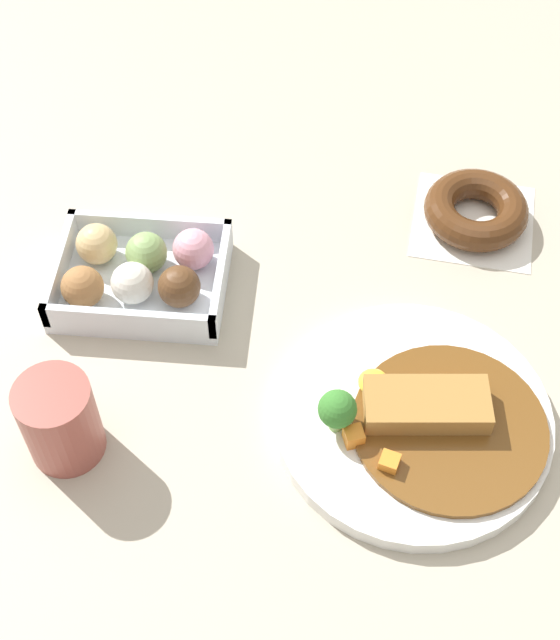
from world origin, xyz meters
TOP-DOWN VIEW (x-y plane):
  - ground_plane at (0.00, 0.00)m, footprint 1.60×1.60m
  - curry_plate at (0.14, -0.16)m, footprint 0.27×0.27m
  - donut_box at (-0.16, -0.01)m, footprint 0.18×0.14m
  - chocolate_ring_donut at (0.21, 0.12)m, footprint 0.15×0.15m
  - coffee_mug at (-0.19, -0.21)m, footprint 0.07×0.07m

SIDE VIEW (x-z plane):
  - ground_plane at x=0.00m, z-range 0.00..0.00m
  - curry_plate at x=0.14m, z-range -0.02..0.05m
  - chocolate_ring_donut at x=0.21m, z-range 0.00..0.04m
  - donut_box at x=-0.16m, z-range 0.00..0.05m
  - coffee_mug at x=-0.19m, z-range 0.00..0.09m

